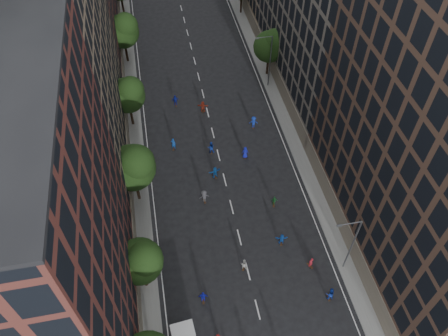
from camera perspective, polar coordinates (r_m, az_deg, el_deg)
name	(u,v)px	position (r m, az deg, el deg)	size (l,w,h in m)	color
ground	(208,115)	(66.26, -2.08, 6.99)	(240.00, 240.00, 0.00)	black
sidewalk_left	(126,93)	(71.75, -12.73, 9.57)	(4.00, 105.00, 0.15)	slate
sidewalk_right	(272,75)	(74.07, 6.31, 11.98)	(4.00, 105.00, 0.15)	slate
bldg_left_a	(21,249)	(37.26, -24.97, -9.60)	(14.00, 22.00, 30.00)	#5C2923
bldg_left_b	(39,50)	(52.98, -23.00, 14.02)	(14.00, 26.00, 34.00)	#857057
tree_left_1	(141,260)	(44.99, -10.76, -11.77)	(4.80, 4.80, 8.21)	black
tree_left_2	(133,166)	(51.48, -11.74, 0.23)	(5.60, 5.60, 9.45)	black
tree_left_3	(128,94)	(62.14, -12.41, 9.45)	(5.00, 5.00, 8.58)	black
tree_left_4	(123,30)	(75.20, -13.03, 17.17)	(5.40, 5.40, 9.08)	black
tree_right_a	(271,45)	(71.02, 6.13, 15.69)	(5.00, 5.00, 8.39)	black
streetlamp_near	(351,243)	(47.55, 16.25, -9.37)	(2.64, 0.22, 9.06)	#595B60
streetlamp_far	(269,59)	(68.76, 5.89, 14.01)	(2.64, 0.22, 9.06)	#595B60
skater_2	(330,294)	(48.99, 13.67, -15.68)	(0.92, 0.72, 1.90)	navy
skater_4	(203,297)	(47.69, -2.73, -16.48)	(1.03, 0.43, 1.75)	#171DBD
skater_5	(282,239)	(51.51, 7.53, -9.20)	(1.48, 0.47, 1.59)	#154CB2
skater_7	(311,263)	(50.49, 11.27, -12.01)	(0.58, 0.38, 1.58)	#A51B28
skater_8	(244,264)	(49.50, 2.60, -12.44)	(0.77, 0.60, 1.59)	#B0AFAB
skater_9	(204,197)	(54.48, -2.61, -3.74)	(1.22, 0.70, 1.90)	#424146
skater_10	(274,201)	(54.58, 6.57, -4.31)	(0.90, 0.37, 1.53)	#1B5B27
skater_11	(215,172)	(57.01, -1.18, -0.58)	(1.64, 0.52, 1.77)	#124899
skater_12	(245,153)	(59.40, 2.79, 2.01)	(0.89, 0.58, 1.81)	#151CAF
skater_13	(173,144)	(60.83, -6.63, 3.15)	(0.69, 0.46, 1.90)	#123F97
skater_14	(211,148)	(59.96, -1.72, 2.69)	(0.92, 0.72, 1.90)	#122E96
skater_15	(254,122)	(63.69, 3.88, 5.97)	(1.23, 0.71, 1.91)	#1534B2
skater_16	(175,101)	(67.62, -6.36, 8.73)	(1.08, 0.45, 1.85)	#121C92
skater_17	(203,107)	(66.25, -2.78, 7.98)	(1.66, 0.53, 1.79)	maroon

